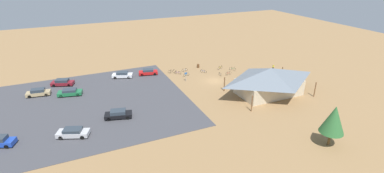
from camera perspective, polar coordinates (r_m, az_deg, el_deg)
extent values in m
plane|color=#937047|center=(62.91, 4.53, 1.10)|extent=(160.00, 160.00, 0.00)
cube|color=#424247|center=(55.72, -19.43, -3.31)|extent=(34.62, 32.23, 0.05)
cube|color=beige|center=(58.04, 15.19, -0.05)|extent=(12.02, 6.82, 3.02)
pyramid|color=slate|center=(57.05, 15.47, 2.44)|extent=(15.16, 9.96, 2.39)
cylinder|color=brown|center=(65.91, 17.66, 2.50)|extent=(0.20, 0.20, 3.02)
cylinder|color=brown|center=(57.61, 6.54, 0.48)|extent=(0.20, 0.20, 3.02)
cylinder|color=brown|center=(59.77, 23.52, -0.56)|extent=(0.20, 0.20, 3.02)
cylinder|color=brown|center=(50.47, 11.96, -3.38)|extent=(0.20, 0.20, 3.02)
cylinder|color=brown|center=(70.85, 1.24, 4.17)|extent=(0.60, 0.60, 0.90)
cylinder|color=#99999E|center=(62.14, -1.26, 1.98)|extent=(0.08, 0.08, 2.20)
cube|color=#1959B2|center=(61.86, -1.26, 2.67)|extent=(0.56, 0.04, 0.40)
cylinder|color=brown|center=(45.35, 25.92, -9.38)|extent=(0.38, 0.38, 2.14)
cone|color=#2D6633|center=(43.87, 26.63, -5.95)|extent=(3.33, 3.33, 4.06)
torus|color=black|center=(69.85, 5.38, 3.69)|extent=(0.65, 0.26, 0.68)
torus|color=black|center=(70.59, 5.94, 3.88)|extent=(0.65, 0.26, 0.68)
cylinder|color=yellow|center=(70.19, 5.67, 3.87)|extent=(0.90, 0.35, 0.04)
cylinder|color=yellow|center=(70.02, 5.57, 3.91)|extent=(0.04, 0.04, 0.42)
cube|color=black|center=(69.95, 5.58, 4.07)|extent=(0.22, 0.14, 0.05)
cylinder|color=yellow|center=(70.44, 5.89, 4.03)|extent=(0.04, 0.04, 0.46)
cylinder|color=black|center=(70.37, 5.90, 4.21)|extent=(0.19, 0.46, 0.03)
torus|color=black|center=(67.41, -4.53, 3.00)|extent=(0.75, 0.17, 0.75)
torus|color=black|center=(67.58, -3.64, 3.08)|extent=(0.75, 0.17, 0.75)
cylinder|color=black|center=(67.45, -4.08, 3.14)|extent=(0.97, 0.21, 0.04)
cylinder|color=black|center=(67.38, -4.25, 3.22)|extent=(0.04, 0.04, 0.48)
cube|color=black|center=(67.30, -4.25, 3.41)|extent=(0.21, 0.11, 0.05)
cylinder|color=black|center=(67.48, -3.73, 3.26)|extent=(0.04, 0.04, 0.46)
cylinder|color=black|center=(67.40, -3.73, 3.44)|extent=(0.12, 0.48, 0.03)
torus|color=black|center=(69.78, 7.80, 3.57)|extent=(0.48, 0.60, 0.73)
torus|color=black|center=(69.48, 8.54, 3.44)|extent=(0.48, 0.60, 0.73)
cylinder|color=#1E7F38|center=(69.59, 8.17, 3.60)|extent=(0.57, 0.72, 0.04)
cylinder|color=#1E7F38|center=(69.61, 8.05, 3.71)|extent=(0.04, 0.04, 0.46)
cube|color=black|center=(69.53, 8.06, 3.89)|extent=(0.19, 0.21, 0.05)
cylinder|color=#1E7F38|center=(69.43, 8.47, 3.64)|extent=(0.04, 0.04, 0.49)
cylinder|color=black|center=(69.35, 8.49, 3.83)|extent=(0.40, 0.32, 0.03)
torus|color=black|center=(66.23, 5.50, 2.54)|extent=(0.14, 0.65, 0.65)
torus|color=black|center=(65.36, 5.80, 2.24)|extent=(0.14, 0.65, 0.65)
cylinder|color=#B7B7BC|center=(65.76, 5.65, 2.48)|extent=(0.18, 0.92, 0.04)
cylinder|color=#B7B7BC|center=(65.88, 5.60, 2.60)|extent=(0.04, 0.04, 0.39)
cube|color=black|center=(65.81, 5.61, 2.76)|extent=(0.11, 0.21, 0.05)
cylinder|color=#B7B7BC|center=(65.37, 5.78, 2.44)|extent=(0.04, 0.04, 0.42)
cylinder|color=black|center=(65.29, 5.79, 2.61)|extent=(0.48, 0.11, 0.03)
torus|color=black|center=(65.66, -0.81, 2.46)|extent=(0.65, 0.18, 0.66)
torus|color=black|center=(65.11, -1.54, 2.27)|extent=(0.65, 0.18, 0.66)
cylinder|color=#197A7F|center=(65.34, -1.18, 2.46)|extent=(0.92, 0.23, 0.04)
cylinder|color=#197A7F|center=(65.41, -1.05, 2.56)|extent=(0.04, 0.04, 0.40)
cube|color=black|center=(65.34, -1.05, 2.73)|extent=(0.21, 0.12, 0.05)
cylinder|color=#197A7F|center=(65.08, -1.47, 2.48)|extent=(0.04, 0.04, 0.47)
cylinder|color=black|center=(65.00, -1.47, 2.68)|extent=(0.13, 0.48, 0.03)
torus|color=black|center=(68.57, -1.12, 3.41)|extent=(0.67, 0.18, 0.68)
torus|color=black|center=(68.01, -1.85, 3.22)|extent=(0.67, 0.18, 0.68)
cylinder|color=silver|center=(68.25, -1.49, 3.40)|extent=(0.96, 0.24, 0.04)
cylinder|color=silver|center=(68.33, -1.36, 3.49)|extent=(0.04, 0.04, 0.37)
cube|color=black|center=(68.27, -1.36, 3.64)|extent=(0.21, 0.12, 0.05)
cylinder|color=silver|center=(67.99, -1.78, 3.40)|extent=(0.04, 0.04, 0.40)
cylinder|color=black|center=(67.93, -1.78, 3.56)|extent=(0.13, 0.48, 0.03)
torus|color=black|center=(67.30, 2.72, 2.97)|extent=(0.42, 0.54, 0.65)
torus|color=black|center=(67.73, 1.94, 3.12)|extent=(0.42, 0.54, 0.65)
cylinder|color=#2347B7|center=(67.48, 2.33, 3.13)|extent=(0.59, 0.78, 0.04)
cylinder|color=#2347B7|center=(67.37, 2.47, 3.18)|extent=(0.04, 0.04, 0.40)
cube|color=black|center=(67.30, 2.47, 3.34)|extent=(0.18, 0.21, 0.05)
cylinder|color=#2347B7|center=(67.62, 2.02, 3.26)|extent=(0.04, 0.04, 0.39)
cylinder|color=black|center=(67.55, 2.02, 3.42)|extent=(0.40, 0.31, 0.03)
torus|color=black|center=(66.99, 7.68, 2.69)|extent=(0.67, 0.13, 0.67)
torus|color=black|center=(66.43, 7.03, 2.54)|extent=(0.67, 0.13, 0.67)
cylinder|color=red|center=(66.67, 7.36, 2.71)|extent=(0.88, 0.15, 0.04)
cylinder|color=red|center=(66.74, 7.48, 2.82)|extent=(0.04, 0.04, 0.43)
cube|color=black|center=(66.66, 7.49, 2.99)|extent=(0.21, 0.11, 0.05)
cylinder|color=red|center=(66.40, 7.11, 2.74)|extent=(0.04, 0.04, 0.45)
cylinder|color=black|center=(66.32, 7.12, 2.93)|extent=(0.09, 0.48, 0.03)
torus|color=black|center=(66.55, -2.45, 2.73)|extent=(0.51, 0.46, 0.65)
torus|color=black|center=(66.88, -3.27, 2.82)|extent=(0.51, 0.46, 0.65)
cylinder|color=#722D9E|center=(66.68, -2.86, 2.86)|extent=(0.73, 0.65, 0.04)
cylinder|color=#722D9E|center=(66.59, -2.72, 2.91)|extent=(0.04, 0.04, 0.37)
cube|color=black|center=(66.52, -2.72, 3.06)|extent=(0.20, 0.19, 0.05)
cylinder|color=#722D9E|center=(66.77, -3.20, 3.00)|extent=(0.04, 0.04, 0.46)
cylinder|color=black|center=(66.69, -3.20, 3.19)|extent=(0.34, 0.38, 0.03)
cube|color=tan|center=(63.11, -28.51, -1.18)|extent=(4.54, 2.28, 0.64)
cube|color=#2D3842|center=(62.88, -28.62, -0.68)|extent=(2.61, 1.82, 0.58)
cylinder|color=black|center=(62.88, -29.89, -1.79)|extent=(0.66, 0.30, 0.64)
cylinder|color=black|center=(64.22, -29.64, -1.24)|extent=(0.66, 0.30, 0.64)
cylinder|color=black|center=(62.19, -27.27, -1.50)|extent=(0.66, 0.30, 0.64)
cylinder|color=black|center=(63.54, -27.07, -0.95)|extent=(0.66, 0.30, 0.64)
cube|color=red|center=(66.82, -8.81, 2.80)|extent=(4.57, 2.64, 0.65)
cube|color=#2D3842|center=(66.62, -8.84, 3.26)|extent=(2.68, 2.01, 0.48)
cylinder|color=black|center=(66.18, -10.03, 2.30)|extent=(0.67, 0.36, 0.64)
cylinder|color=black|center=(67.57, -10.06, 2.75)|extent=(0.67, 0.36, 0.64)
cylinder|color=black|center=(66.26, -7.50, 2.49)|extent=(0.67, 0.36, 0.64)
cylinder|color=black|center=(67.64, -7.59, 2.94)|extent=(0.67, 0.36, 0.64)
cylinder|color=black|center=(48.14, -33.26, -10.07)|extent=(0.68, 0.43, 0.64)
cylinder|color=black|center=(49.22, -32.46, -9.15)|extent=(0.68, 0.43, 0.64)
cube|color=#BCBCC1|center=(46.43, -22.79, -8.66)|extent=(4.97, 3.45, 0.67)
cube|color=#2D3842|center=(46.15, -22.90, -8.07)|extent=(3.01, 2.48, 0.46)
cylinder|color=black|center=(46.50, -24.91, -9.35)|extent=(0.68, 0.44, 0.64)
cylinder|color=black|center=(47.77, -24.21, -8.31)|extent=(0.68, 0.44, 0.64)
cylinder|color=black|center=(45.37, -21.20, -9.53)|extent=(0.68, 0.44, 0.64)
cylinder|color=black|center=(46.67, -20.60, -8.46)|extent=(0.68, 0.44, 0.64)
cube|color=white|center=(66.20, -13.83, 2.19)|extent=(4.81, 3.32, 0.67)
cube|color=#2D3842|center=(66.00, -13.87, 2.66)|extent=(2.91, 2.40, 0.49)
cylinder|color=black|center=(65.88, -15.22, 1.72)|extent=(0.68, 0.44, 0.64)
cylinder|color=black|center=(67.32, -14.95, 2.22)|extent=(0.68, 0.44, 0.64)
cylinder|color=black|center=(65.27, -12.62, 1.78)|extent=(0.68, 0.44, 0.64)
cylinder|color=black|center=(66.73, -12.41, 2.29)|extent=(0.68, 0.44, 0.64)
cube|color=maroon|center=(66.15, -24.60, 0.63)|extent=(4.85, 3.23, 0.63)
cube|color=#2D3842|center=(65.95, -24.69, 1.11)|extent=(2.91, 2.35, 0.56)
cylinder|color=black|center=(66.10, -26.03, 0.15)|extent=(0.68, 0.42, 0.64)
cylinder|color=black|center=(67.46, -25.58, 0.68)|extent=(0.68, 0.42, 0.64)
cylinder|color=black|center=(65.01, -23.53, 0.23)|extent=(0.68, 0.42, 0.64)
cylinder|color=black|center=(66.40, -23.12, 0.77)|extent=(0.68, 0.42, 0.64)
cube|color=black|center=(49.30, -14.60, -5.56)|extent=(4.78, 2.94, 0.61)
cube|color=#2D3842|center=(49.02, -14.67, -4.95)|extent=(2.83, 2.23, 0.58)
cylinder|color=black|center=(48.86, -16.41, -6.34)|extent=(0.67, 0.37, 0.64)
cylinder|color=black|center=(50.31, -16.23, -5.41)|extent=(0.67, 0.37, 0.64)
cylinder|color=black|center=(48.53, -12.85, -6.14)|extent=(0.67, 0.37, 0.64)
cylinder|color=black|center=(49.99, -12.78, -5.21)|extent=(0.67, 0.37, 0.64)
cube|color=#1E6B3D|center=(60.55, -23.35, -1.18)|extent=(4.80, 2.81, 0.63)
cube|color=#2D3842|center=(60.34, -23.43, -0.70)|extent=(2.82, 2.16, 0.47)
cylinder|color=black|center=(60.25, -24.87, -1.80)|extent=(0.67, 0.35, 0.64)
cylinder|color=black|center=(61.73, -24.57, -1.16)|extent=(0.67, 0.35, 0.64)
cylinder|color=black|center=(59.57, -22.02, -1.58)|extent=(0.67, 0.35, 0.64)
cylinder|color=black|center=(61.06, -21.79, -0.94)|extent=(0.67, 0.35, 0.64)
cube|color=#2D3347|center=(71.36, 16.00, 3.39)|extent=(0.28, 0.35, 0.91)
cylinder|color=yellow|center=(71.12, 16.06, 3.95)|extent=(0.36, 0.36, 0.57)
sphere|color=tan|center=(70.99, 16.10, 4.26)|extent=(0.24, 0.24, 0.24)
cube|color=#2D3347|center=(66.73, 17.39, 1.80)|extent=(0.39, 0.40, 0.88)
cylinder|color=blue|center=(66.47, 17.47, 2.40)|extent=(0.36, 0.36, 0.61)
sphere|color=tan|center=(66.33, 17.51, 2.74)|extent=(0.24, 0.24, 0.24)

